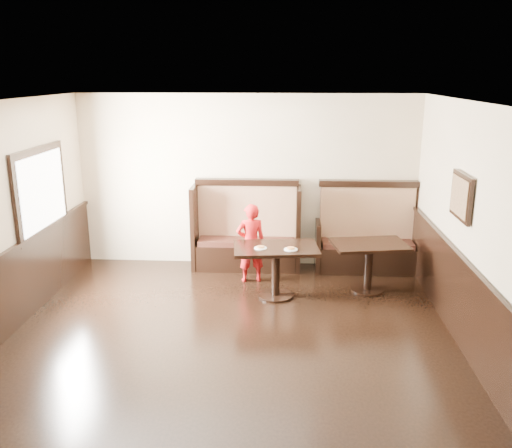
# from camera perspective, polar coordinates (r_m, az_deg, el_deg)

# --- Properties ---
(ground) EXTENTS (7.00, 7.00, 0.00)m
(ground) POSITION_cam_1_polar(r_m,az_deg,el_deg) (6.06, -3.45, -15.23)
(ground) COLOR black
(ground) RESTS_ON ground
(room_shell) EXTENTS (7.00, 7.00, 7.00)m
(room_shell) POSITION_cam_1_polar(r_m,az_deg,el_deg) (6.04, -6.07, -8.25)
(room_shell) COLOR #CBB393
(room_shell) RESTS_ON ground
(booth_main) EXTENTS (1.75, 0.72, 1.45)m
(booth_main) POSITION_cam_1_polar(r_m,az_deg,el_deg) (8.87, -1.00, -1.28)
(booth_main) COLOR black
(booth_main) RESTS_ON ground
(booth_neighbor) EXTENTS (1.65, 0.72, 1.45)m
(booth_neighbor) POSITION_cam_1_polar(r_m,az_deg,el_deg) (8.95, 11.55, -1.76)
(booth_neighbor) COLOR black
(booth_neighbor) RESTS_ON ground
(table_main) EXTENTS (1.25, 0.86, 0.75)m
(table_main) POSITION_cam_1_polar(r_m,az_deg,el_deg) (7.67, 2.10, -3.65)
(table_main) COLOR black
(table_main) RESTS_ON ground
(table_neighbor) EXTENTS (1.15, 0.86, 0.73)m
(table_neighbor) POSITION_cam_1_polar(r_m,az_deg,el_deg) (8.05, 11.82, -3.25)
(table_neighbor) COLOR black
(table_neighbor) RESTS_ON ground
(child) EXTENTS (0.50, 0.39, 1.22)m
(child) POSITION_cam_1_polar(r_m,az_deg,el_deg) (8.23, -0.55, -2.01)
(child) COLOR red
(child) RESTS_ON ground
(pizza_plate_left) EXTENTS (0.18, 0.18, 0.03)m
(pizza_plate_left) POSITION_cam_1_polar(r_m,az_deg,el_deg) (7.53, 0.48, -2.49)
(pizza_plate_left) COLOR white
(pizza_plate_left) RESTS_ON table_main
(pizza_plate_right) EXTENTS (0.19, 0.19, 0.03)m
(pizza_plate_right) POSITION_cam_1_polar(r_m,az_deg,el_deg) (7.49, 3.68, -2.63)
(pizza_plate_right) COLOR white
(pizza_plate_right) RESTS_ON table_main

